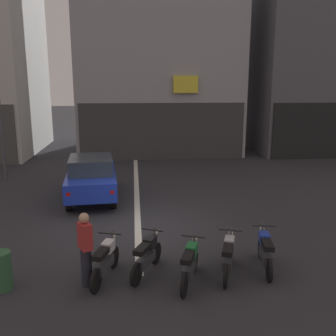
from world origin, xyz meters
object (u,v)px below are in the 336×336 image
at_px(motorcycle_black_row_left_mid, 147,255).
at_px(motorcycle_green_row_centre, 190,263).
at_px(motorcycle_silver_row_right_mid, 228,256).
at_px(car_blue_crossing_near, 91,176).
at_px(person_by_motorcycles, 86,249).
at_px(motorcycle_blue_row_rightmost, 265,251).
at_px(motorcycle_white_row_leftmost, 105,260).
at_px(trash_bin, 1,271).

height_order(motorcycle_black_row_left_mid, motorcycle_green_row_centre, same).
height_order(motorcycle_green_row_centre, motorcycle_silver_row_right_mid, same).
distance_m(car_blue_crossing_near, motorcycle_silver_row_right_mid, 7.25).
height_order(motorcycle_green_row_centre, person_by_motorcycles, person_by_motorcycles).
relative_size(motorcycle_blue_row_rightmost, person_by_motorcycles, 0.99).
height_order(motorcycle_black_row_left_mid, motorcycle_silver_row_right_mid, same).
xyz_separation_m(motorcycle_silver_row_right_mid, motorcycle_blue_row_rightmost, (0.93, 0.18, 0.00)).
distance_m(car_blue_crossing_near, person_by_motorcycles, 6.43).
relative_size(motorcycle_white_row_leftmost, person_by_motorcycles, 0.97).
xyz_separation_m(motorcycle_green_row_centre, person_by_motorcycles, (-2.26, 0.09, 0.40)).
distance_m(motorcycle_blue_row_rightmost, trash_bin, 5.94).
bearing_deg(person_by_motorcycles, trash_bin, -179.84).
relative_size(person_by_motorcycles, trash_bin, 1.96).
distance_m(motorcycle_green_row_centre, motorcycle_silver_row_right_mid, 0.98).
xyz_separation_m(motorcycle_white_row_leftmost, motorcycle_blue_row_rightmost, (3.74, 0.14, 0.00)).
bearing_deg(motorcycle_black_row_left_mid, motorcycle_silver_row_right_mid, -5.95).
bearing_deg(motorcycle_silver_row_right_mid, motorcycle_blue_row_rightmost, 11.03).
height_order(car_blue_crossing_near, motorcycle_black_row_left_mid, car_blue_crossing_near).
distance_m(motorcycle_white_row_leftmost, motorcycle_silver_row_right_mid, 2.81).
height_order(car_blue_crossing_near, trash_bin, car_blue_crossing_near).
height_order(car_blue_crossing_near, motorcycle_white_row_leftmost, car_blue_crossing_near).
distance_m(motorcycle_white_row_leftmost, motorcycle_green_row_centre, 1.90).
bearing_deg(motorcycle_black_row_left_mid, motorcycle_white_row_leftmost, -170.82).
distance_m(motorcycle_white_row_leftmost, motorcycle_black_row_left_mid, 0.95).
distance_m(motorcycle_white_row_leftmost, motorcycle_blue_row_rightmost, 3.75).
relative_size(car_blue_crossing_near, motorcycle_silver_row_right_mid, 2.64).
xyz_separation_m(motorcycle_green_row_centre, motorcycle_blue_row_rightmost, (1.87, 0.47, 0.00)).
relative_size(motorcycle_white_row_leftmost, motorcycle_green_row_centre, 1.02).
relative_size(car_blue_crossing_near, motorcycle_black_row_left_mid, 2.75).
relative_size(motorcycle_blue_row_rightmost, trash_bin, 1.95).
relative_size(car_blue_crossing_near, motorcycle_white_row_leftmost, 2.62).
distance_m(motorcycle_black_row_left_mid, motorcycle_green_row_centre, 1.05).
xyz_separation_m(motorcycle_green_row_centre, trash_bin, (-4.06, 0.08, -0.03)).
relative_size(motorcycle_green_row_centre, motorcycle_blue_row_rightmost, 0.96).
bearing_deg(car_blue_crossing_near, trash_bin, -101.09).
bearing_deg(trash_bin, motorcycle_blue_row_rightmost, 3.81).
bearing_deg(motorcycle_blue_row_rightmost, trash_bin, -176.19).
bearing_deg(motorcycle_black_row_left_mid, person_by_motorcycles, -163.16).
distance_m(car_blue_crossing_near, motorcycle_blue_row_rightmost, 7.63).
relative_size(motorcycle_silver_row_right_mid, trash_bin, 1.89).
bearing_deg(car_blue_crossing_near, motorcycle_green_row_centre, -66.64).
height_order(motorcycle_white_row_leftmost, motorcycle_black_row_left_mid, same).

